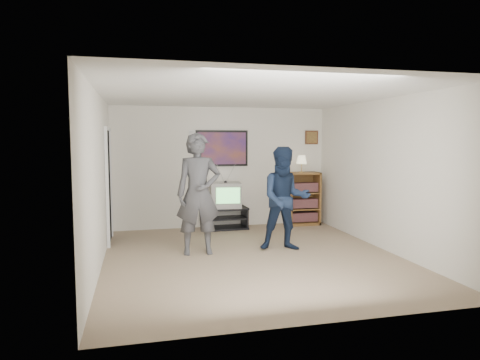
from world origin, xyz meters
name	(u,v)px	position (x,y,z in m)	size (l,w,h in m)	color
room_shell	(247,176)	(0.00, 0.35, 1.25)	(4.51, 5.00, 2.51)	#847053
media_stand	(225,218)	(0.02, 2.23, 0.22)	(0.91, 0.53, 0.44)	black
crt_television	(226,195)	(0.02, 2.23, 0.70)	(0.61, 0.51, 0.51)	gray
bookshelf	(303,198)	(1.74, 2.28, 0.57)	(0.69, 0.39, 1.13)	brown
table_lamp	(302,164)	(1.68, 2.23, 1.32)	(0.23, 0.23, 0.36)	#FEF3C0
person_tall	(198,194)	(-0.78, 0.43, 0.97)	(0.71, 0.46, 1.93)	#3E3E42
person_short	(285,199)	(0.64, 0.33, 0.86)	(0.83, 0.65, 1.71)	#142037
controller_left	(196,174)	(-0.79, 0.64, 1.27)	(0.04, 0.13, 0.04)	white
controller_right	(280,188)	(0.63, 0.59, 1.01)	(0.04, 0.13, 0.04)	white
poster	(222,148)	(0.00, 2.48, 1.65)	(1.10, 0.03, 0.75)	black
air_vent	(195,134)	(-0.55, 2.48, 1.95)	(0.28, 0.02, 0.14)	white
small_picture	(312,137)	(2.00, 2.48, 1.88)	(0.30, 0.03, 0.30)	#432B15
doorway	(108,186)	(-2.23, 1.60, 1.00)	(0.03, 0.85, 2.00)	black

